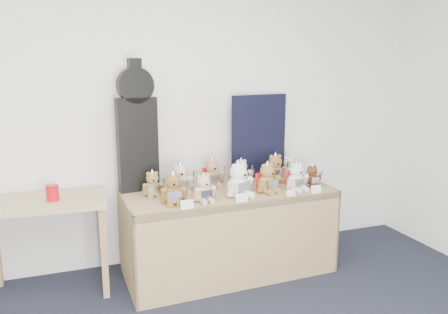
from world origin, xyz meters
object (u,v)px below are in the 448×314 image
object	(u,v)px
guitar_case	(137,128)
teddy_front_far_left	(174,190)
teddy_back_centre_left	(212,174)
teddy_back_end	(290,169)
teddy_back_left	(181,179)
red_cup	(53,193)
teddy_front_left	(204,189)
display_table	(232,211)
teddy_back_right	(275,169)
teddy_front_right	(268,179)
teddy_front_far_right	(296,178)
teddy_back_centre_right	(241,173)
teddy_back_far_left	(153,185)
teddy_front_centre	(239,181)
teddy_front_end	(312,177)
side_table	(46,216)

from	to	relation	value
guitar_case	teddy_front_far_left	xyz separation A→B (m)	(0.19, -0.48, -0.43)
teddy_back_centre_left	teddy_back_end	distance (m)	0.76
teddy_back_centre_left	teddy_back_end	bearing A→B (deg)	-6.24
teddy_back_left	guitar_case	bearing A→B (deg)	151.07
guitar_case	red_cup	bearing A→B (deg)	-175.06
guitar_case	teddy_front_left	xyz separation A→B (m)	(0.43, -0.50, -0.44)
red_cup	teddy_back_left	distance (m)	1.01
display_table	teddy_back_right	xyz separation A→B (m)	(0.51, 0.21, 0.28)
teddy_front_left	display_table	bearing A→B (deg)	20.40
teddy_back_left	teddy_back_end	xyz separation A→B (m)	(1.07, 0.06, -0.01)
teddy_front_right	teddy_back_left	xyz separation A→B (m)	(-0.69, 0.25, -0.00)
teddy_front_left	teddy_front_far_left	bearing A→B (deg)	168.01
teddy_front_right	teddy_front_far_right	distance (m)	0.26
teddy_front_far_right	teddy_back_right	xyz separation A→B (m)	(-0.04, 0.32, 0.01)
teddy_front_right	teddy_back_centre_left	size ratio (longest dim) A/B	1.01
display_table	teddy_back_centre_right	distance (m)	0.40
teddy_back_left	teddy_back_right	size ratio (longest dim) A/B	0.98
teddy_front_left	teddy_back_right	distance (m)	0.88
teddy_front_far_right	teddy_back_centre_left	world-z (taller)	teddy_back_centre_left
teddy_front_left	teddy_back_centre_left	size ratio (longest dim) A/B	0.89
display_table	teddy_back_centre_right	bearing A→B (deg)	50.81
red_cup	teddy_front_left	size ratio (longest dim) A/B	0.50
teddy_back_left	teddy_back_end	world-z (taller)	teddy_back_left
guitar_case	teddy_back_far_left	xyz separation A→B (m)	(0.08, -0.22, -0.45)
teddy_front_far_left	teddy_back_far_left	size ratio (longest dim) A/B	1.18
teddy_front_far_left	teddy_back_centre_left	bearing A→B (deg)	48.80
teddy_back_end	display_table	bearing A→B (deg)	-172.92
teddy_back_centre_right	teddy_back_far_left	bearing A→B (deg)	176.00
red_cup	teddy_back_centre_right	world-z (taller)	teddy_back_centre_right
teddy_back_right	teddy_front_far_right	bearing A→B (deg)	-80.91
teddy_back_centre_right	teddy_back_far_left	distance (m)	0.83
teddy_front_far_left	teddy_front_left	distance (m)	0.24
teddy_front_left	teddy_front_centre	size ratio (longest dim) A/B	0.78
teddy_front_centre	teddy_front_end	xyz separation A→B (m)	(0.74, 0.08, -0.04)
guitar_case	teddy_back_end	xyz separation A→B (m)	(1.39, -0.13, -0.44)
teddy_front_end	display_table	bearing A→B (deg)	171.44
teddy_back_end	teddy_back_centre_right	bearing A→B (deg)	166.95
teddy_front_right	teddy_back_right	size ratio (longest dim) A/B	0.99
teddy_front_end	teddy_back_centre_right	size ratio (longest dim) A/B	0.84
teddy_front_right	teddy_front_far_right	bearing A→B (deg)	-21.34
teddy_back_end	red_cup	bearing A→B (deg)	169.86
teddy_front_end	teddy_back_end	world-z (taller)	teddy_back_end
guitar_case	teddy_front_centre	xyz separation A→B (m)	(0.74, -0.47, -0.42)
teddy_front_left	teddy_front_centre	bearing A→B (deg)	-1.86
teddy_front_right	teddy_back_end	bearing A→B (deg)	22.20
red_cup	teddy_back_far_left	distance (m)	0.77
side_table	teddy_back_left	bearing A→B (deg)	0.18
teddy_front_left	teddy_back_centre_right	size ratio (longest dim) A/B	0.98
guitar_case	teddy_back_far_left	size ratio (longest dim) A/B	4.66
teddy_front_centre	teddy_back_right	xyz separation A→B (m)	(0.50, 0.34, -0.01)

